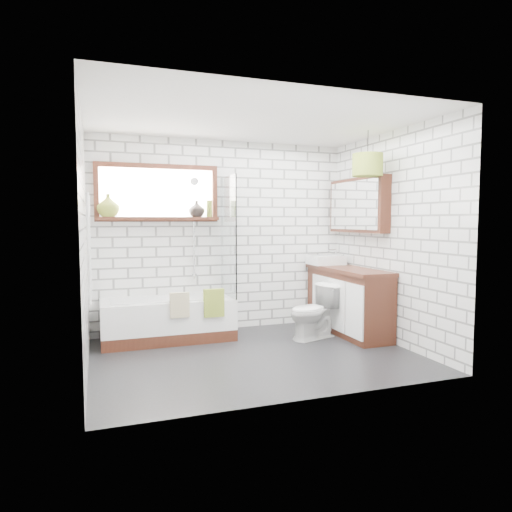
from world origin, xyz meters
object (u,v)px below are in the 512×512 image
object	(u,v)px
bathtub	(168,319)
pendant	(367,165)
vanity	(348,300)
toilet	(314,312)
basin	(326,260)

from	to	relation	value
bathtub	pendant	distance (m)	3.01
bathtub	vanity	xyz separation A→B (m)	(2.25, -0.40, 0.17)
bathtub	vanity	bearing A→B (deg)	-10.19
bathtub	pendant	bearing A→B (deg)	-21.88
bathtub	toilet	xyz separation A→B (m)	(1.71, -0.52, 0.08)
pendant	vanity	bearing A→B (deg)	83.81
basin	pendant	xyz separation A→B (m)	(0.01, -0.98, 1.19)
bathtub	pendant	world-z (taller)	pendant
bathtub	vanity	distance (m)	2.30
bathtub	vanity	world-z (taller)	vanity
toilet	pendant	xyz separation A→B (m)	(0.49, -0.36, 1.76)
basin	toilet	bearing A→B (deg)	-128.12
vanity	pendant	bearing A→B (deg)	-96.19
basin	vanity	bearing A→B (deg)	-83.16
vanity	toilet	bearing A→B (deg)	-167.65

